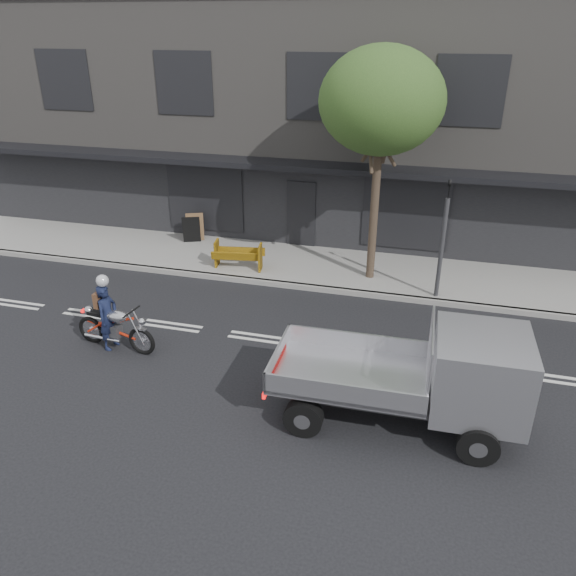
# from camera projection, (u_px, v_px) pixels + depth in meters

# --- Properties ---
(ground) EXTENTS (80.00, 80.00, 0.00)m
(ground) POSITION_uv_depth(u_px,v_px,m) (260.00, 338.00, 14.12)
(ground) COLOR black
(ground) RESTS_ON ground
(sidewalk) EXTENTS (32.00, 3.20, 0.15)m
(sidewalk) POSITION_uv_depth(u_px,v_px,m) (304.00, 265.00, 18.19)
(sidewalk) COLOR gray
(sidewalk) RESTS_ON ground
(kerb) EXTENTS (32.00, 0.20, 0.15)m
(kerb) POSITION_uv_depth(u_px,v_px,m) (291.00, 285.00, 16.79)
(kerb) COLOR gray
(kerb) RESTS_ON ground
(building_main) EXTENTS (26.00, 10.00, 8.00)m
(building_main) POSITION_uv_depth(u_px,v_px,m) (344.00, 112.00, 22.27)
(building_main) COLOR slate
(building_main) RESTS_ON ground
(street_tree) EXTENTS (3.40, 3.40, 6.74)m
(street_tree) POSITION_uv_depth(u_px,v_px,m) (382.00, 102.00, 15.01)
(street_tree) COLOR #382B21
(street_tree) RESTS_ON ground
(traffic_light_pole) EXTENTS (0.12, 0.12, 3.50)m
(traffic_light_pole) POSITION_uv_depth(u_px,v_px,m) (442.00, 246.00, 15.34)
(traffic_light_pole) COLOR #2D2D30
(traffic_light_pole) RESTS_ON ground
(motorcycle) EXTENTS (2.20, 0.64, 1.13)m
(motorcycle) POSITION_uv_depth(u_px,v_px,m) (115.00, 327.00, 13.46)
(motorcycle) COLOR black
(motorcycle) RESTS_ON ground
(rider) EXTENTS (0.46, 0.64, 1.64)m
(rider) POSITION_uv_depth(u_px,v_px,m) (108.00, 317.00, 13.39)
(rider) COLOR #131934
(rider) RESTS_ON ground
(flatbed_ute) EXTENTS (4.76, 2.05, 2.19)m
(flatbed_ute) POSITION_uv_depth(u_px,v_px,m) (455.00, 374.00, 10.45)
(flatbed_ute) COLOR black
(flatbed_ute) RESTS_ON ground
(construction_barrier) EXTENTS (1.63, 0.86, 0.87)m
(construction_barrier) POSITION_uv_depth(u_px,v_px,m) (236.00, 257.00, 17.45)
(construction_barrier) COLOR #ECA20C
(construction_barrier) RESTS_ON sidewalk
(sandwich_board) EXTENTS (0.72, 0.61, 0.97)m
(sandwich_board) POSITION_uv_depth(u_px,v_px,m) (191.00, 230.00, 19.65)
(sandwich_board) COLOR black
(sandwich_board) RESTS_ON sidewalk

